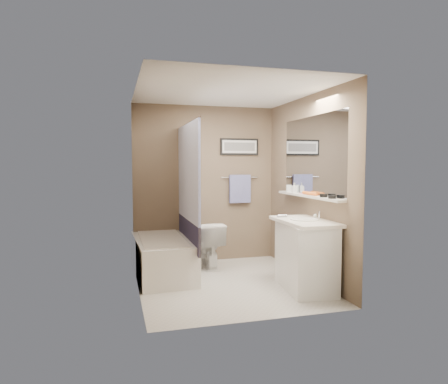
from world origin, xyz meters
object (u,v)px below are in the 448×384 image
object	(u,v)px
bathtub	(162,257)
toilet	(208,244)
vanity	(305,256)
candle_bowl_far	(324,196)
soap_bottle	(294,188)
hair_brush_front	(312,194)
hair_brush_back	(308,193)
glass_jar	(289,188)
candle_bowl_near	(332,197)

from	to	relation	value
bathtub	toilet	xyz separation A→B (m)	(0.70, 0.25, 0.08)
vanity	candle_bowl_far	bearing A→B (deg)	-16.63
candle_bowl_far	soap_bottle	size ratio (longest dim) A/B	0.66
bathtub	hair_brush_front	xyz separation A→B (m)	(1.79, -0.84, 0.89)
soap_bottle	candle_bowl_far	bearing A→B (deg)	-90.00
vanity	soap_bottle	size ratio (longest dim) A/B	6.62
vanity	hair_brush_back	world-z (taller)	hair_brush_back
hair_brush_back	bathtub	bearing A→B (deg)	157.67
vanity	glass_jar	size ratio (longest dim) A/B	9.00
toilet	candle_bowl_far	xyz separation A→B (m)	(1.08, -1.38, 0.80)
candle_bowl_far	hair_brush_front	distance (m)	0.29
candle_bowl_near	toilet	bearing A→B (deg)	124.56
toilet	candle_bowl_far	world-z (taller)	candle_bowl_far
vanity	toilet	bearing A→B (deg)	131.28
candle_bowl_near	hair_brush_front	size ratio (longest dim) A/B	0.41
hair_brush_front	bathtub	bearing A→B (deg)	154.71
hair_brush_front	hair_brush_back	distance (m)	0.11
hair_brush_front	soap_bottle	size ratio (longest dim) A/B	1.62
bathtub	candle_bowl_near	distance (m)	2.39
bathtub	glass_jar	bearing A→B (deg)	-7.69
vanity	hair_brush_back	xyz separation A→B (m)	(0.19, 0.32, 0.74)
toilet	hair_brush_back	xyz separation A→B (m)	(1.08, -0.98, 0.80)
soap_bottle	bathtub	bearing A→B (deg)	169.49
candle_bowl_far	soap_bottle	xyz separation A→B (m)	(0.00, 0.80, 0.05)
toilet	hair_brush_front	distance (m)	1.74
hair_brush_front	hair_brush_back	bearing A→B (deg)	90.00
candle_bowl_far	toilet	bearing A→B (deg)	128.15
bathtub	toilet	distance (m)	0.75
candle_bowl_far	hair_brush_back	xyz separation A→B (m)	(0.00, 0.40, 0.00)
bathtub	soap_bottle	bearing A→B (deg)	-12.94
hair_brush_back	vanity	bearing A→B (deg)	-120.06
candle_bowl_near	hair_brush_back	bearing A→B (deg)	90.00
vanity	hair_brush_front	size ratio (longest dim) A/B	4.09
vanity	candle_bowl_far	xyz separation A→B (m)	(0.19, -0.08, 0.73)
bathtub	vanity	size ratio (longest dim) A/B	1.67
candle_bowl_far	glass_jar	xyz separation A→B (m)	(0.00, 0.97, 0.03)
toilet	glass_jar	world-z (taller)	glass_jar
toilet	bathtub	bearing A→B (deg)	17.63
candle_bowl_near	glass_jar	xyz separation A→B (m)	(0.00, 1.16, 0.03)
vanity	hair_brush_front	bearing A→B (deg)	55.17
candle_bowl_near	candle_bowl_far	size ratio (longest dim) A/B	1.00
vanity	glass_jar	world-z (taller)	glass_jar
bathtub	toilet	world-z (taller)	toilet
hair_brush_back	glass_jar	xyz separation A→B (m)	(0.00, 0.57, 0.03)
candle_bowl_far	glass_jar	distance (m)	0.97
toilet	hair_brush_back	bearing A→B (deg)	136.00
bathtub	candle_bowl_far	size ratio (longest dim) A/B	16.67
vanity	candle_bowl_far	size ratio (longest dim) A/B	10.00
vanity	soap_bottle	xyz separation A→B (m)	(0.19, 0.72, 0.78)
vanity	soap_bottle	world-z (taller)	soap_bottle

